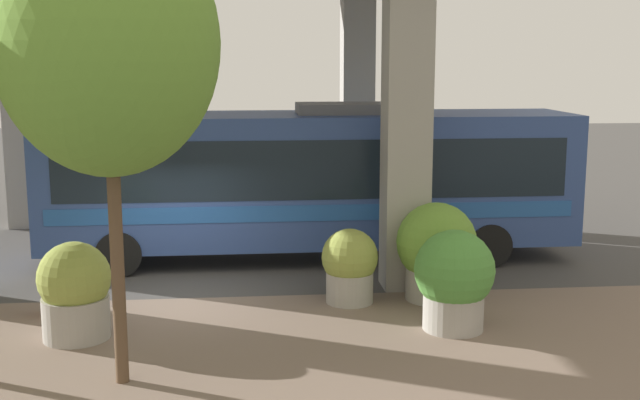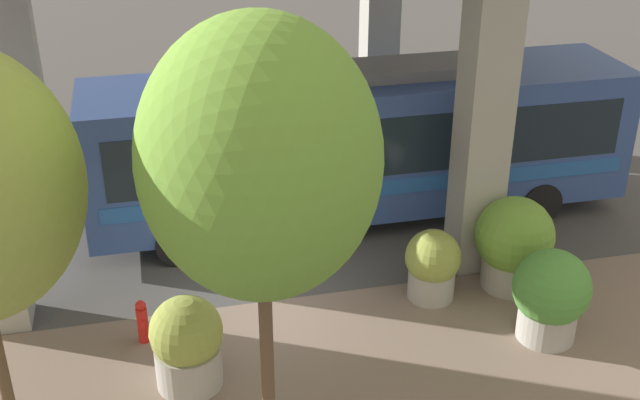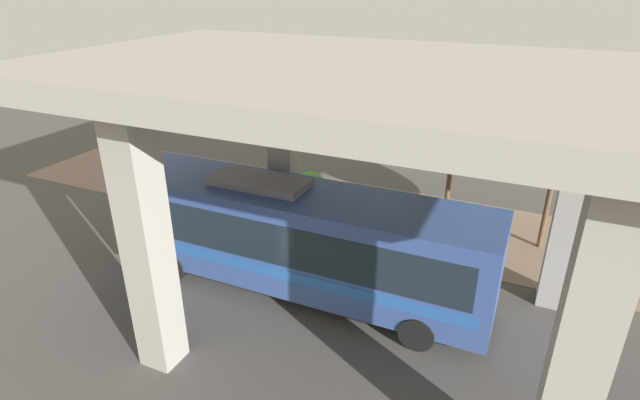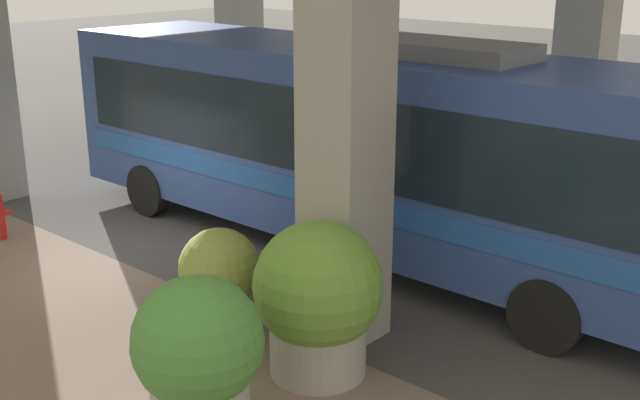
{
  "view_description": "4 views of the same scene",
  "coord_description": "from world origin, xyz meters",
  "px_view_note": "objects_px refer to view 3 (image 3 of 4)",
  "views": [
    {
      "loc": [
        -15.39,
        -1.39,
        4.72
      ],
      "look_at": [
        2.05,
        -3.08,
        1.58
      ],
      "focal_mm": 45.0,
      "sensor_mm": 36.0,
      "label": 1
    },
    {
      "loc": [
        -13.03,
        1.74,
        8.94
      ],
      "look_at": [
        -0.42,
        -1.18,
        2.35
      ],
      "focal_mm": 45.0,
      "sensor_mm": 36.0,
      "label": 2
    },
    {
      "loc": [
        15.25,
        3.38,
        9.39
      ],
      "look_at": [
        0.86,
        -3.13,
        2.17
      ],
      "focal_mm": 28.0,
      "sensor_mm": 36.0,
      "label": 3
    },
    {
      "loc": [
        -7.05,
        -10.87,
        5.03
      ],
      "look_at": [
        1.8,
        -3.11,
        1.25
      ],
      "focal_mm": 45.0,
      "sensor_mm": 36.0,
      "label": 4
    }
  ],
  "objects_px": {
    "street_tree_near": "(562,133)",
    "street_tree_far": "(458,102)",
    "planter_front": "(310,191)",
    "planter_back": "(289,206)",
    "planter_extra": "(464,223)",
    "bus": "(295,234)",
    "fire_hydrant": "(477,253)",
    "planter_middle": "(329,219)"
  },
  "relations": [
    {
      "from": "street_tree_near",
      "to": "street_tree_far",
      "type": "bearing_deg",
      "value": -105.84
    },
    {
      "from": "planter_front",
      "to": "planter_back",
      "type": "relative_size",
      "value": 0.92
    },
    {
      "from": "planter_back",
      "to": "street_tree_near",
      "type": "xyz_separation_m",
      "value": [
        -2.5,
        9.26,
        3.45
      ]
    },
    {
      "from": "planter_extra",
      "to": "bus",
      "type": "bearing_deg",
      "value": -40.28
    },
    {
      "from": "fire_hydrant",
      "to": "planter_middle",
      "type": "distance_m",
      "value": 5.6
    },
    {
      "from": "bus",
      "to": "planter_back",
      "type": "xyz_separation_m",
      "value": [
        -3.61,
        -2.15,
        -0.99
      ]
    },
    {
      "from": "fire_hydrant",
      "to": "street_tree_far",
      "type": "bearing_deg",
      "value": -152.09
    },
    {
      "from": "bus",
      "to": "planter_extra",
      "type": "bearing_deg",
      "value": 139.72
    },
    {
      "from": "planter_extra",
      "to": "street_tree_near",
      "type": "height_order",
      "value": "street_tree_near"
    },
    {
      "from": "bus",
      "to": "street_tree_far",
      "type": "relative_size",
      "value": 1.81
    },
    {
      "from": "planter_extra",
      "to": "fire_hydrant",
      "type": "bearing_deg",
      "value": 28.09
    },
    {
      "from": "planter_back",
      "to": "planter_front",
      "type": "bearing_deg",
      "value": 176.41
    },
    {
      "from": "bus",
      "to": "planter_back",
      "type": "height_order",
      "value": "bus"
    },
    {
      "from": "bus",
      "to": "planter_middle",
      "type": "height_order",
      "value": "bus"
    },
    {
      "from": "planter_front",
      "to": "planter_extra",
      "type": "distance_m",
      "value": 6.46
    },
    {
      "from": "bus",
      "to": "street_tree_near",
      "type": "xyz_separation_m",
      "value": [
        -6.11,
        7.11,
        2.45
      ]
    },
    {
      "from": "planter_back",
      "to": "street_tree_far",
      "type": "bearing_deg",
      "value": 122.75
    },
    {
      "from": "bus",
      "to": "street_tree_far",
      "type": "xyz_separation_m",
      "value": [
        -7.17,
        3.38,
        2.91
      ]
    },
    {
      "from": "planter_back",
      "to": "street_tree_near",
      "type": "height_order",
      "value": "street_tree_near"
    },
    {
      "from": "fire_hydrant",
      "to": "planter_extra",
      "type": "bearing_deg",
      "value": -151.91
    },
    {
      "from": "planter_extra",
      "to": "street_tree_far",
      "type": "bearing_deg",
      "value": -152.22
    },
    {
      "from": "planter_middle",
      "to": "street_tree_near",
      "type": "distance_m",
      "value": 8.76
    },
    {
      "from": "planter_middle",
      "to": "planter_extra",
      "type": "bearing_deg",
      "value": 107.76
    },
    {
      "from": "fire_hydrant",
      "to": "bus",
      "type": "bearing_deg",
      "value": -53.11
    },
    {
      "from": "fire_hydrant",
      "to": "planter_extra",
      "type": "distance_m",
      "value": 1.58
    },
    {
      "from": "planter_middle",
      "to": "planter_back",
      "type": "distance_m",
      "value": 1.72
    },
    {
      "from": "bus",
      "to": "fire_hydrant",
      "type": "xyz_separation_m",
      "value": [
        -3.86,
        5.14,
        -1.54
      ]
    },
    {
      "from": "fire_hydrant",
      "to": "street_tree_far",
      "type": "distance_m",
      "value": 5.82
    },
    {
      "from": "planter_front",
      "to": "fire_hydrant",
      "type": "bearing_deg",
      "value": 78.05
    },
    {
      "from": "planter_front",
      "to": "street_tree_far",
      "type": "bearing_deg",
      "value": 108.31
    },
    {
      "from": "planter_middle",
      "to": "planter_front",
      "type": "bearing_deg",
      "value": -137.26
    },
    {
      "from": "planter_extra",
      "to": "street_tree_near",
      "type": "distance_m",
      "value": 4.59
    },
    {
      "from": "planter_back",
      "to": "planter_middle",
      "type": "bearing_deg",
      "value": 91.36
    },
    {
      "from": "bus",
      "to": "fire_hydrant",
      "type": "bearing_deg",
      "value": 126.89
    },
    {
      "from": "planter_back",
      "to": "street_tree_far",
      "type": "distance_m",
      "value": 7.65
    },
    {
      "from": "street_tree_far",
      "to": "planter_middle",
      "type": "bearing_deg",
      "value": -47.42
    },
    {
      "from": "planter_extra",
      "to": "street_tree_near",
      "type": "relative_size",
      "value": 0.27
    },
    {
      "from": "street_tree_near",
      "to": "planter_extra",
      "type": "bearing_deg",
      "value": -71.51
    },
    {
      "from": "planter_back",
      "to": "street_tree_far",
      "type": "xyz_separation_m",
      "value": [
        -3.56,
        5.53,
        3.9
      ]
    },
    {
      "from": "fire_hydrant",
      "to": "street_tree_near",
      "type": "bearing_deg",
      "value": 138.79
    },
    {
      "from": "planter_front",
      "to": "planter_extra",
      "type": "xyz_separation_m",
      "value": [
        0.17,
        6.45,
        -0.08
      ]
    },
    {
      "from": "street_tree_far",
      "to": "planter_front",
      "type": "bearing_deg",
      "value": -71.69
    }
  ]
}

